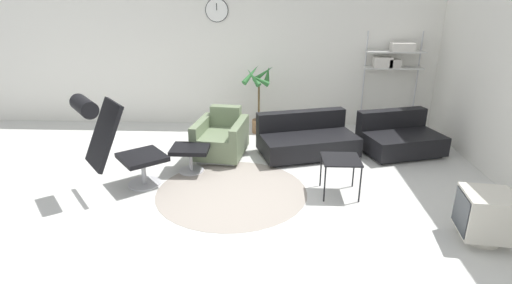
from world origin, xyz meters
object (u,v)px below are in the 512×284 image
Objects in this scene: couch_second at (399,138)px; side_table at (341,162)px; lounge_chair at (112,136)px; ottoman at (190,153)px; potted_plant at (259,98)px; armchair_red at (221,139)px; crt_television at (485,216)px; couch_low at (306,140)px; shelf_unit at (393,59)px.

side_table is at bearing 35.38° from couch_second.
couch_second is 1.93m from side_table.
ottoman is at bearing 90.00° from lounge_chair.
side_table is 0.38× the size of potted_plant.
crt_television is (3.01, -2.23, 0.02)m from armchair_red.
couch_low is at bearing 41.79° from crt_television.
crt_television reaches higher than side_table.
couch_second is (3.22, 0.90, -0.06)m from ottoman.
couch_second is 0.76× the size of shelf_unit.
side_table is at bearing 86.69° from couch_low.
ottoman is 4.09m from shelf_unit.
armchair_red reaches higher than crt_television.
lounge_chair is at bearing -125.04° from potted_plant.
armchair_red is 0.78× the size of potted_plant.
couch_low is at bearing -11.29° from couch_second.
lounge_chair is at bearing -178.82° from side_table.
potted_plant reaches higher than armchair_red.
ottoman is 0.42× the size of potted_plant.
armchair_red reaches higher than couch_low.
shelf_unit is at bearing 84.80° from lounge_chair.
crt_television is (4.19, -0.92, -0.47)m from lounge_chair.
couch_low is (1.72, 0.76, -0.06)m from ottoman.
couch_second is at bearing 51.95° from side_table.
lounge_chair is 2.44× the size of ottoman.
couch_second is 2.53× the size of crt_television.
potted_plant is at bearing 105.81° from lounge_chair.
ottoman is 0.53× the size of armchair_red.
potted_plant is (-2.30, 0.91, 0.42)m from couch_second.
side_table is (2.86, 0.06, -0.32)m from lounge_chair.
couch_second is 2.51m from potted_plant.
armchair_red is at bearing 143.30° from side_table.
crt_television is (0.15, -2.49, 0.06)m from couch_second.
armchair_red is 0.60× the size of couch_low.
shelf_unit reaches higher than couch_low.
shelf_unit reaches higher than ottoman.
armchair_red is at bearing -153.40° from shelf_unit.
potted_plant is 0.71× the size of shelf_unit.
lounge_chair reaches higher than side_table.
shelf_unit is (1.29, 2.74, 0.89)m from side_table.
armchair_red is 2.87m from couch_second.
lounge_chair is 1.30× the size of armchair_red.
crt_television is at bearing -36.43° from side_table.
potted_plant is 2.53m from shelf_unit.
side_table is at bearing 60.25° from crt_television.
lounge_chair is at bearing -146.05° from shelf_unit.
ottoman is at bearing -116.89° from potted_plant.
potted_plant reaches higher than couch_second.
armchair_red is 3.48m from shelf_unit.
lounge_chair is 2.96m from couch_low.
armchair_red is at bearing -11.36° from couch_second.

